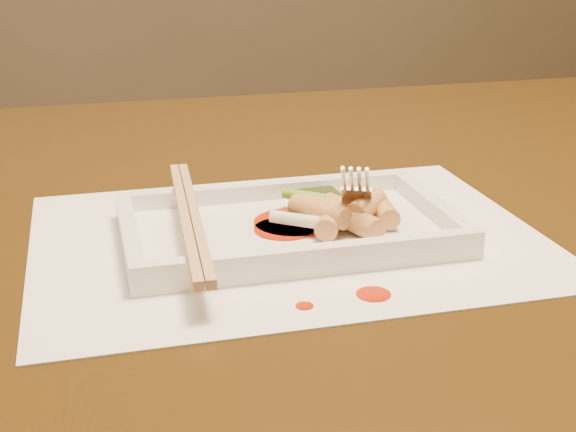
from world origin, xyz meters
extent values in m
cube|color=black|center=(0.00, 0.00, 0.73)|extent=(1.40, 0.90, 0.04)
cube|color=white|center=(-0.03, -0.09, 0.75)|extent=(0.40, 0.30, 0.00)
cylinder|color=#B61E05|center=(0.00, -0.21, 0.75)|extent=(0.02, 0.02, 0.00)
cylinder|color=#B61E05|center=(-0.05, -0.21, 0.75)|extent=(0.01, 0.01, 0.00)
cube|color=white|center=(-0.03, -0.09, 0.76)|extent=(0.26, 0.16, 0.01)
cube|color=white|center=(-0.03, -0.02, 0.77)|extent=(0.26, 0.01, 0.01)
cube|color=white|center=(-0.03, -0.17, 0.77)|extent=(0.26, 0.01, 0.01)
cube|color=white|center=(-0.15, -0.09, 0.77)|extent=(0.01, 0.14, 0.01)
cube|color=white|center=(0.09, -0.09, 0.77)|extent=(0.01, 0.14, 0.01)
cube|color=black|center=(0.00, -0.05, 0.77)|extent=(0.04, 0.03, 0.01)
cylinder|color=#EAEACC|center=(-0.03, -0.11, 0.77)|extent=(0.04, 0.03, 0.01)
cylinder|color=#429A18|center=(0.01, -0.07, 0.77)|extent=(0.07, 0.06, 0.01)
cube|color=tan|center=(-0.11, -0.09, 0.78)|extent=(0.02, 0.25, 0.01)
cube|color=tan|center=(-0.10, -0.09, 0.78)|extent=(0.02, 0.25, 0.01)
cylinder|color=#B61E05|center=(-0.02, -0.08, 0.76)|extent=(0.07, 0.07, 0.00)
cylinder|color=#B61E05|center=(-0.03, -0.10, 0.76)|extent=(0.05, 0.05, 0.00)
cylinder|color=tan|center=(0.00, -0.11, 0.77)|extent=(0.03, 0.04, 0.02)
cylinder|color=tan|center=(0.01, -0.09, 0.77)|extent=(0.05, 0.05, 0.02)
cylinder|color=tan|center=(0.03, -0.11, 0.78)|extent=(0.04, 0.04, 0.02)
cylinder|color=tan|center=(0.02, -0.12, 0.77)|extent=(0.03, 0.05, 0.02)
cylinder|color=tan|center=(0.05, -0.10, 0.77)|extent=(0.02, 0.04, 0.02)
cylinder|color=tan|center=(-0.01, -0.11, 0.78)|extent=(0.04, 0.05, 0.02)
cylinder|color=tan|center=(0.02, -0.09, 0.77)|extent=(0.03, 0.04, 0.02)
camera|label=1|loc=(-0.18, -0.67, 0.99)|focal=50.00mm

